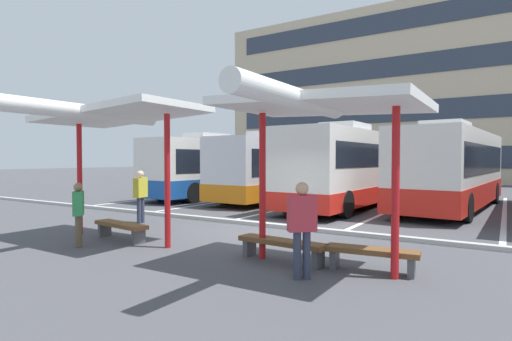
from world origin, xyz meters
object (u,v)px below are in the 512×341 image
object	(u,v)px
coach_bus_0	(222,168)
waiting_shelter_1	(318,108)
waiting_shelter_0	(111,117)
waiting_passenger_1	(302,223)
bench_0	(121,227)
bench_2	(371,254)
coach_bus_3	(452,170)
bench_1	(282,245)
waiting_passenger_0	(78,211)
waiting_passenger_2	(141,193)
coach_bus_1	(284,169)
coach_bus_2	(358,168)

from	to	relation	value
coach_bus_0	waiting_shelter_1	world-z (taller)	coach_bus_0
waiting_shelter_0	waiting_passenger_1	distance (m)	5.92
bench_0	waiting_shelter_0	bearing A→B (deg)	-90.00
waiting_passenger_1	bench_2	bearing A→B (deg)	50.14
coach_bus_3	bench_1	bearing A→B (deg)	-99.78
waiting_passenger_0	waiting_shelter_0	bearing A→B (deg)	77.67
bench_1	bench_2	distance (m)	1.81
waiting_shelter_1	waiting_passenger_0	bearing A→B (deg)	-168.77
coach_bus_3	waiting_shelter_0	world-z (taller)	coach_bus_3
bench_0	waiting_passenger_1	world-z (taller)	waiting_passenger_1
coach_bus_0	waiting_passenger_2	xyz separation A→B (m)	(3.44, -9.08, -0.58)
coach_bus_0	coach_bus_3	bearing A→B (deg)	2.02
waiting_shelter_0	coach_bus_3	bearing A→B (deg)	61.19
waiting_passenger_1	waiting_shelter_1	bearing A→B (deg)	88.83
coach_bus_1	bench_0	size ratio (longest dim) A/B	5.43
coach_bus_0	waiting_passenger_1	size ratio (longest dim) A/B	6.08
coach_bus_2	coach_bus_3	size ratio (longest dim) A/B	1.14
waiting_shelter_1	waiting_passenger_2	world-z (taller)	waiting_shelter_1
coach_bus_1	coach_bus_3	world-z (taller)	coach_bus_3
waiting_shelter_0	waiting_passenger_0	bearing A→B (deg)	-102.33
bench_1	waiting_shelter_1	bearing A→B (deg)	-16.41
coach_bus_1	coach_bus_0	bearing A→B (deg)	-175.64
waiting_shelter_0	waiting_passenger_2	size ratio (longest dim) A/B	2.59
coach_bus_3	waiting_shelter_0	bearing A→B (deg)	-118.81
coach_bus_2	waiting_shelter_1	bearing A→B (deg)	-75.81
coach_bus_1	waiting_passenger_2	world-z (taller)	coach_bus_1
waiting_passenger_1	waiting_passenger_2	bearing A→B (deg)	158.81
bench_0	bench_2	distance (m)	6.43
coach_bus_1	waiting_shelter_1	distance (m)	13.48
coach_bus_2	waiting_passenger_1	world-z (taller)	coach_bus_2
coach_bus_2	bench_0	distance (m)	11.60
waiting_shelter_1	waiting_passenger_1	distance (m)	2.17
coach_bus_2	waiting_passenger_2	xyz separation A→B (m)	(-4.37, -9.03, -0.69)
coach_bus_2	bench_1	distance (m)	11.16
coach_bus_2	waiting_passenger_0	xyz separation A→B (m)	(-2.86, -12.30, -0.82)
coach_bus_2	waiting_shelter_0	size ratio (longest dim) A/B	2.68
bench_1	waiting_passenger_0	distance (m)	5.02
bench_0	waiting_passenger_2	bearing A→B (deg)	127.61
waiting_shelter_1	bench_1	size ratio (longest dim) A/B	2.21
coach_bus_2	bench_0	world-z (taller)	coach_bus_2
coach_bus_3	waiting_passenger_0	distance (m)	14.46
coach_bus_0	coach_bus_2	bearing A→B (deg)	-0.39
waiting_passenger_1	waiting_passenger_2	distance (m)	7.70
coach_bus_3	waiting_passenger_1	bearing A→B (deg)	-95.00
bench_2	waiting_passenger_0	bearing A→B (deg)	-166.47
coach_bus_2	bench_1	bearing A→B (deg)	-79.99
coach_bus_3	waiting_passenger_2	size ratio (longest dim) A/B	6.10
coach_bus_0	coach_bus_2	world-z (taller)	coach_bus_2
coach_bus_0	bench_2	xyz separation A→B (m)	(11.54, -10.77, -1.25)
waiting_shelter_0	waiting_passenger_0	world-z (taller)	waiting_shelter_0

